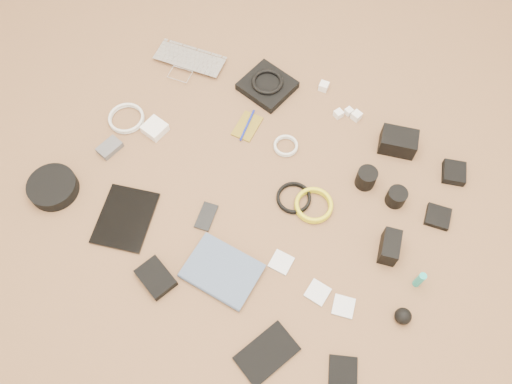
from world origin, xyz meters
The scene contains 33 objects.
laptop centered at (-0.53, 0.34, 0.01)m, with size 0.29×0.20×0.02m, color silver.
headphone_pouch centered at (-0.19, 0.42, 0.02)m, with size 0.19×0.18×0.03m, color black.
headphones centered at (-0.19, 0.42, 0.04)m, with size 0.13×0.13×0.02m, color black.
charger_a centered at (0.01, 0.54, 0.02)m, with size 0.03×0.03×0.03m, color white.
charger_b centered at (0.12, 0.45, 0.01)m, with size 0.03×0.03×0.03m, color white.
charger_c centered at (0.18, 0.47, 0.02)m, with size 0.03×0.03×0.03m, color white.
charger_d centered at (0.14, 0.48, 0.01)m, with size 0.03×0.03×0.02m, color white.
dslr_camera centered at (0.37, 0.43, 0.04)m, with size 0.13×0.09×0.08m, color black.
lens_pouch centered at (0.59, 0.43, 0.02)m, with size 0.08×0.09×0.03m, color black.
notebook_olive centered at (-0.16, 0.22, 0.00)m, with size 0.08×0.12×0.01m, color olive.
pen_blue centered at (-0.16, 0.22, 0.01)m, with size 0.01×0.01×0.15m, color #121F99.
cable_white_a centered at (0.01, 0.22, 0.01)m, with size 0.09×0.09×0.01m, color silver.
lens_a centered at (0.33, 0.23, 0.04)m, with size 0.07×0.07×0.08m, color black.
lens_b centered at (0.45, 0.22, 0.03)m, with size 0.07×0.07×0.06m, color black.
card_reader centered at (0.61, 0.23, 0.01)m, with size 0.08×0.08×0.02m, color black.
power_brick centered at (-0.45, 0.03, 0.02)m, with size 0.08×0.08×0.03m, color white.
cable_white_b centered at (-0.58, 0.01, 0.01)m, with size 0.14×0.14×0.01m, color silver.
cable_black centered at (0.14, 0.04, 0.01)m, with size 0.12×0.12×0.01m, color black.
cable_yellow centered at (0.22, 0.05, 0.01)m, with size 0.14×0.14×0.02m, color yellow.
flash centered at (0.51, 0.03, 0.04)m, with size 0.06×0.10×0.08m, color black.
lens_cleaner centered at (0.63, -0.02, 0.04)m, with size 0.02×0.02×0.08m, color teal.
battery_charger centered at (-0.55, -0.12, 0.01)m, with size 0.06×0.09×0.02m, color #505054.
tablet centered at (-0.33, -0.32, 0.01)m, with size 0.18×0.23×0.01m, color black.
phone centered at (-0.09, -0.17, 0.00)m, with size 0.05×0.10×0.01m, color black.
filter_case_left centered at (0.22, -0.19, 0.00)m, with size 0.07×0.07×0.01m, color silver.
filter_case_mid centered at (0.37, -0.22, 0.00)m, with size 0.07×0.07×0.01m, color silver.
filter_case_right centered at (0.46, -0.21, 0.00)m, with size 0.07×0.07×0.01m, color silver.
air_blower centered at (0.64, -0.15, 0.03)m, with size 0.05×0.05×0.05m, color black.
headphone_case centered at (-0.61, -0.36, 0.02)m, with size 0.17×0.17×0.05m, color black.
drive_case centered at (-0.10, -0.44, 0.02)m, with size 0.12×0.09×0.03m, color black.
paperback centered at (0.07, -0.40, 0.01)m, with size 0.18×0.23×0.02m, color #455775.
notebook_black_a centered at (0.33, -0.46, 0.01)m, with size 0.11×0.18×0.01m, color black.
notebook_black_b centered at (0.56, -0.41, 0.01)m, with size 0.09×0.13×0.01m, color black.
Camera 1 is at (0.43, -0.70, 1.59)m, focal length 35.00 mm.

